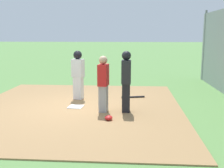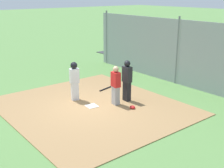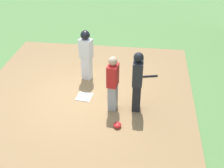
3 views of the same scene
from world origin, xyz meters
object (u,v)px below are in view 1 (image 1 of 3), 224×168
Objects in this scene: baseball_bat at (133,97)px; catcher at (103,83)px; umpire at (126,80)px; home_plate at (76,107)px; runner at (78,72)px; catcher_mask at (109,118)px.

catcher is at bearing 50.93° from baseball_bat.
umpire is at bearing 69.58° from baseball_bat.
home_plate is at bearing -13.28° from umpire.
home_plate is 2.22m from baseball_bat.
catcher_mask is at bearing 46.76° from runner.
runner is 6.91× the size of catcher_mask.
runner reaches higher than home_plate.
catcher_mask reaches higher than home_plate.
runner is at bearing -40.27° from umpire.
home_plate is at bearing 24.76° from runner.
umpire is 2.11× the size of baseball_bat.
catcher is 1.12m from catcher_mask.
umpire is at bearing -168.68° from catcher.
home_plate is at bearing -18.20° from catcher.
catcher reaches higher than baseball_bat.
runner is 2.11m from baseball_bat.
catcher_mask is at bearing 112.75° from catcher.
home_plate is 1.83m from umpire.
catcher_mask is (-0.83, 0.43, -0.86)m from umpire.
runner is (1.06, 0.12, 0.94)m from home_plate.
umpire reaches higher than runner.
runner is at bearing 6.51° from home_plate.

